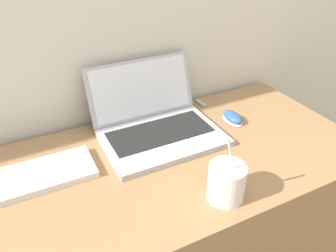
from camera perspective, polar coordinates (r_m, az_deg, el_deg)
name	(u,v)px	position (r m, az deg, el deg)	size (l,w,h in m)	color
desk	(178,233)	(1.27, 1.81, -18.16)	(1.17, 0.60, 0.73)	#936D47
laptop	(156,122)	(1.10, -2.15, 0.74)	(0.38, 0.34, 0.22)	#ADADB2
drink_cup	(226,182)	(0.86, 10.15, -9.50)	(0.10, 0.10, 0.21)	silver
computer_mouse	(233,117)	(1.20, 11.20, 1.46)	(0.05, 0.10, 0.03)	white
external_keyboard	(13,183)	(1.00, -25.38, -9.00)	(0.44, 0.14, 0.02)	silver
usb_stick	(201,103)	(1.30, 5.74, 3.99)	(0.02, 0.06, 0.01)	#99999E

